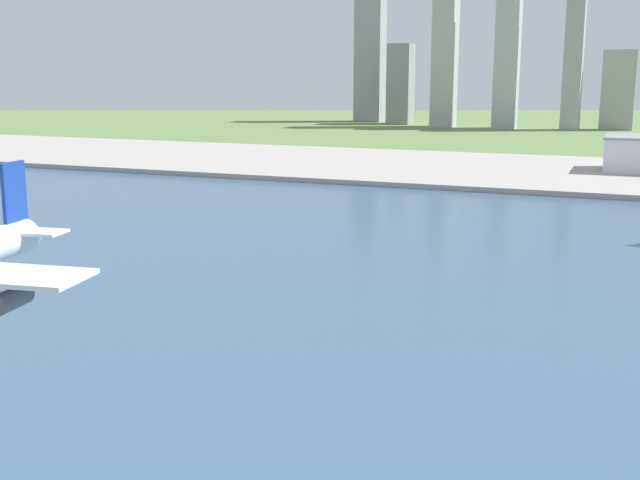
# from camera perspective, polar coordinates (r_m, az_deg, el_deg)

# --- Properties ---
(ground_plane) EXTENTS (2400.00, 2400.00, 0.00)m
(ground_plane) POSITION_cam_1_polar(r_m,az_deg,el_deg) (236.71, 5.28, -0.78)
(ground_plane) COLOR #5E7A43
(water_bay) EXTENTS (840.00, 360.00, 0.15)m
(water_bay) POSITION_cam_1_polar(r_m,az_deg,el_deg) (181.68, -0.09, -4.65)
(water_bay) COLOR #385675
(water_bay) RESTS_ON ground
(industrial_pier) EXTENTS (840.00, 140.00, 2.50)m
(industrial_pier) POSITION_cam_1_polar(r_m,az_deg,el_deg) (419.87, 12.65, 4.73)
(industrial_pier) COLOR #A39D97
(industrial_pier) RESTS_ON ground
(distant_skyline) EXTENTS (251.72, 67.36, 138.53)m
(distant_skyline) POSITION_cam_1_polar(r_m,az_deg,el_deg) (748.20, 9.66, 12.36)
(distant_skyline) COLOR gray
(distant_skyline) RESTS_ON ground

